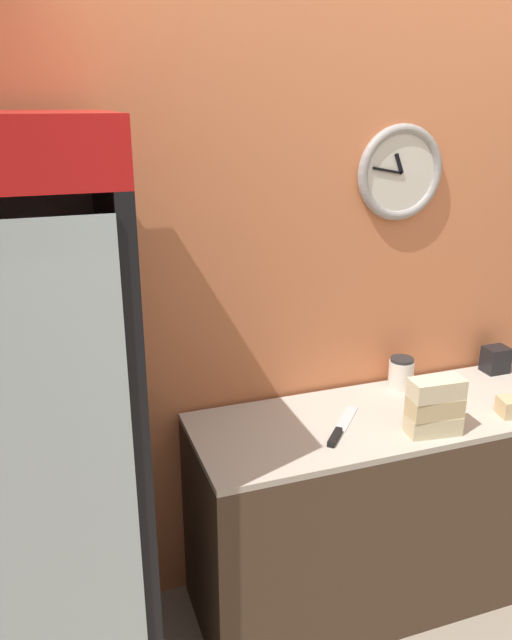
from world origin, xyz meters
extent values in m
cube|color=#D17547|center=(0.00, 1.16, 1.35)|extent=(5.20, 0.06, 2.70)
torus|color=gray|center=(0.10, 1.12, 1.80)|extent=(0.38, 0.04, 0.38)
cylinder|color=silver|center=(0.10, 1.12, 1.80)|extent=(0.31, 0.01, 0.31)
cube|color=black|center=(0.08, 1.11, 1.83)|extent=(0.05, 0.01, 0.08)
cube|color=black|center=(0.03, 1.11, 1.81)|extent=(0.13, 0.01, 0.03)
cube|color=#4C3828|center=(0.00, 0.83, 0.43)|extent=(1.70, 0.56, 0.86)
cube|color=#BCB2A3|center=(0.00, 0.83, 0.87)|extent=(1.70, 0.56, 0.02)
cube|color=black|center=(-1.44, 1.09, 0.93)|extent=(0.75, 0.04, 1.86)
cube|color=black|center=(-1.09, 0.77, 0.93)|extent=(0.05, 0.67, 1.86)
cube|color=white|center=(-1.44, 1.06, 0.93)|extent=(0.65, 0.02, 1.76)
cube|color=silver|center=(-1.44, 0.43, 0.93)|extent=(0.65, 0.01, 1.76)
cube|color=silver|center=(-1.44, 0.75, 0.44)|extent=(0.63, 0.55, 0.01)
cube|color=silver|center=(-1.44, 0.75, 0.77)|extent=(0.63, 0.55, 0.01)
cube|color=silver|center=(-1.44, 0.75, 1.11)|extent=(0.63, 0.55, 0.01)
cylinder|color=orange|center=(-1.20, 0.53, 1.20)|extent=(0.08, 0.08, 0.17)
cylinder|color=orange|center=(-1.20, 0.53, 1.32)|extent=(0.03, 0.03, 0.07)
cylinder|color=gold|center=(-1.38, 0.53, 1.20)|extent=(0.07, 0.07, 0.17)
cylinder|color=gold|center=(-1.38, 0.53, 1.32)|extent=(0.03, 0.03, 0.07)
cylinder|color=gold|center=(-1.24, 0.52, 1.51)|extent=(0.06, 0.06, 0.11)
cylinder|color=gold|center=(-1.24, 0.52, 1.59)|extent=(0.02, 0.02, 0.05)
cylinder|color=#72337F|center=(-1.38, 0.52, 0.85)|extent=(0.06, 0.06, 0.15)
cylinder|color=#72337F|center=(-1.38, 0.52, 0.96)|extent=(0.03, 0.03, 0.06)
cube|color=beige|center=(0.03, 0.64, 0.92)|extent=(0.21, 0.12, 0.07)
cube|color=tan|center=(0.03, 0.64, 0.99)|extent=(0.21, 0.11, 0.07)
cube|color=beige|center=(0.03, 0.64, 1.07)|extent=(0.21, 0.11, 0.07)
cube|color=silver|center=(-0.23, 0.84, 0.88)|extent=(0.17, 0.19, 0.00)
cube|color=black|center=(-0.35, 0.72, 0.89)|extent=(0.10, 0.11, 0.02)
cylinder|color=silver|center=(0.12, 1.03, 0.94)|extent=(0.11, 0.11, 0.12)
cylinder|color=#262628|center=(0.12, 1.03, 1.01)|extent=(0.10, 0.10, 0.01)
cube|color=black|center=(0.63, 1.03, 0.94)|extent=(0.11, 0.09, 0.12)
camera|label=1|loc=(-1.29, -1.10, 2.07)|focal=35.00mm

